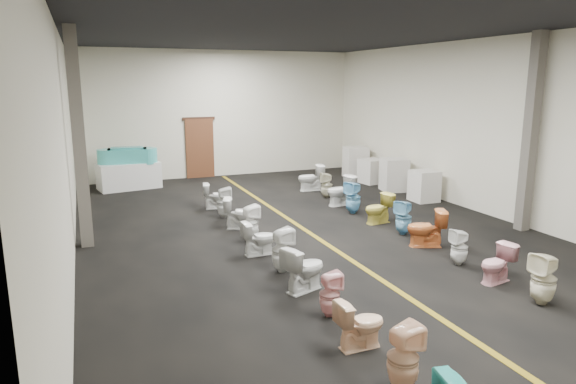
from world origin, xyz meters
name	(u,v)px	position (x,y,z in m)	size (l,w,h in m)	color
floor	(311,234)	(0.00, 0.00, 0.00)	(16.00, 16.00, 0.00)	black
ceiling	(313,28)	(0.00, 0.00, 4.50)	(16.00, 16.00, 0.00)	black
wall_back	(220,114)	(0.00, 8.00, 2.25)	(10.00, 10.00, 0.00)	beige
wall_left	(64,146)	(-5.00, 0.00, 2.25)	(16.00, 16.00, 0.00)	beige
wall_right	(491,128)	(5.00, 0.00, 2.25)	(16.00, 16.00, 0.00)	beige
aisle_stripe	(311,234)	(0.00, 0.00, 0.00)	(0.12, 15.60, 0.01)	#7C6412
back_door	(200,148)	(-0.80, 7.94, 1.05)	(1.00, 0.10, 2.10)	#562D19
door_frame	(199,118)	(-0.80, 7.95, 2.12)	(1.15, 0.08, 0.10)	#331C11
column_left	(79,140)	(-4.75, 1.00, 2.25)	(0.25, 0.25, 4.50)	#59544C
column_right	(531,134)	(4.75, -1.50, 2.25)	(0.25, 0.25, 4.50)	#59544C
display_table	(129,176)	(-3.38, 6.85, 0.42)	(1.89, 0.95, 0.84)	silver
bathtub	(128,156)	(-3.38, 6.85, 1.07)	(1.85, 0.77, 0.55)	teal
appliance_crate_a	(424,186)	(4.40, 1.79, 0.45)	(0.69, 0.69, 0.89)	silver
appliance_crate_b	(394,175)	(4.40, 3.36, 0.51)	(0.75, 0.75, 1.03)	silver
appliance_crate_c	(372,171)	(4.40, 4.71, 0.41)	(0.72, 0.72, 0.82)	silver
appliance_crate_d	(356,162)	(4.40, 5.84, 0.55)	(0.77, 0.77, 1.10)	silver
toilet_left_1	(403,358)	(-1.54, -5.89, 0.40)	(0.36, 0.36, 0.79)	beige
toilet_left_2	(360,324)	(-1.51, -4.88, 0.33)	(0.37, 0.65, 0.67)	beige
toilet_left_3	(330,294)	(-1.47, -3.92, 0.34)	(0.31, 0.32, 0.69)	#E0A1A0
toilet_left_4	(304,268)	(-1.44, -2.89, 0.39)	(0.43, 0.76, 0.78)	silver
toilet_left_5	(282,250)	(-1.48, -1.97, 0.41)	(0.37, 0.38, 0.83)	silver
toilet_left_6	(259,238)	(-1.56, -0.90, 0.34)	(0.39, 0.68, 0.69)	silver
toilet_left_7	(250,223)	(-1.44, 0.05, 0.40)	(0.36, 0.37, 0.80)	white
toilet_left_8	(240,213)	(-1.38, 1.06, 0.37)	(0.41, 0.73, 0.74)	silver
toilet_left_9	(224,202)	(-1.47, 2.14, 0.40)	(0.36, 0.36, 0.79)	silver
toilet_left_10	(216,196)	(-1.42, 3.17, 0.35)	(0.39, 0.69, 0.70)	white
toilet_right_2	(544,279)	(1.79, -4.77, 0.42)	(0.38, 0.39, 0.84)	#EEE6C5
toilet_right_3	(497,264)	(1.79, -3.81, 0.34)	(0.38, 0.66, 0.67)	#E4A1A9
toilet_right_4	(459,247)	(1.77, -2.86, 0.35)	(0.31, 0.32, 0.70)	white
toilet_right_5	(426,228)	(1.87, -1.71, 0.40)	(0.44, 0.78, 0.80)	#CF6B32
toilet_right_6	(404,217)	(1.93, -0.80, 0.40)	(0.36, 0.37, 0.80)	#7CC1E3
toilet_right_7	(379,209)	(1.91, 0.23, 0.37)	(0.41, 0.72, 0.73)	#D2C34C
toilet_right_8	(353,197)	(1.79, 1.29, 0.43)	(0.39, 0.40, 0.86)	#70B9E3
toilet_right_9	(341,191)	(1.91, 2.22, 0.42)	(0.47, 0.82, 0.83)	silver
toilet_right_10	(327,185)	(1.97, 3.23, 0.38)	(0.34, 0.35, 0.76)	beige
toilet_right_11	(311,178)	(1.95, 4.35, 0.41)	(0.46, 0.81, 0.82)	white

